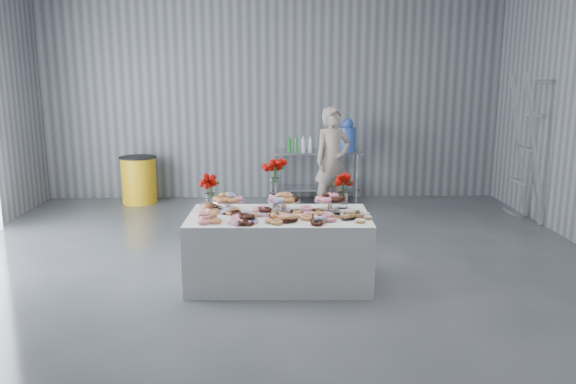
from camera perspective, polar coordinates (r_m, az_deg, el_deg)
name	(u,v)px	position (r m, az deg, el deg)	size (l,w,h in m)	color
ground	(275,292)	(5.88, -1.37, -10.11)	(9.00, 9.00, 0.00)	#373A3F
room_walls	(244,27)	(5.54, -4.47, 16.37)	(8.04, 9.04, 4.02)	gray
display_table	(279,249)	(6.01, -0.92, -5.80)	(1.90, 1.00, 0.75)	white
prep_table	(318,167)	(9.71, 3.05, 2.59)	(1.50, 0.60, 0.90)	silver
donut_mounds	(279,212)	(5.85, -0.92, -2.04)	(1.80, 0.80, 0.09)	#DB8E50
cake_stand_left	(228,199)	(6.05, -6.12, -0.69)	(0.36, 0.36, 0.17)	silver
cake_stand_mid	(284,199)	(6.02, -0.43, -0.69)	(0.36, 0.36, 0.17)	silver
cake_stand_right	(330,199)	(6.04, 4.32, -0.69)	(0.36, 0.36, 0.17)	silver
danish_pile	(352,213)	(5.79, 6.50, -2.17)	(0.48, 0.48, 0.11)	silver
bouquet_left	(210,183)	(6.14, -7.91, 0.94)	(0.26, 0.26, 0.42)	white
bouquet_right	(343,182)	(6.16, 5.63, 1.04)	(0.26, 0.26, 0.42)	white
bouquet_center	(275,174)	(6.17, -1.35, 1.88)	(0.26, 0.26, 0.57)	silver
water_jug	(347,136)	(9.69, 6.04, 5.68)	(0.28, 0.28, 0.55)	blue
drink_bottles	(300,144)	(9.53, 1.20, 4.95)	(0.54, 0.08, 0.27)	#268C33
person	(332,160)	(8.96, 4.53, 3.21)	(0.62, 0.40, 1.69)	#CC8C93
trash_barrel	(139,180)	(9.98, -14.90, 1.20)	(0.63, 0.63, 0.81)	yellow
stepladder	(526,148)	(9.04, 23.04, 4.09)	(0.24, 0.55, 2.23)	silver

